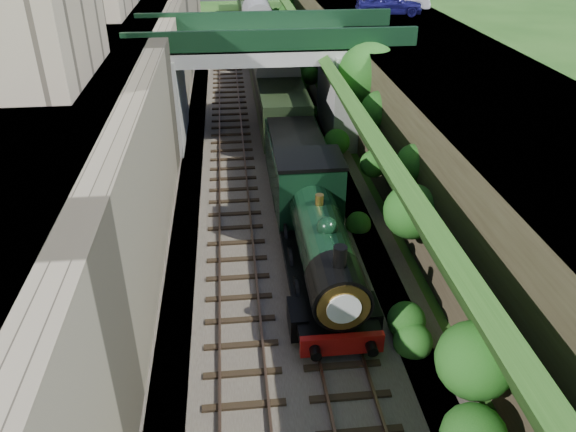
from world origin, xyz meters
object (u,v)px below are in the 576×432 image
object	(u,v)px
road_bridge	(276,74)
locomotive	(319,238)
car_blue	(389,3)
tender	(296,166)
tree	(370,78)

from	to	relation	value
road_bridge	locomotive	world-z (taller)	road_bridge
car_blue	locomotive	distance (m)	23.94
tender	car_blue	bearing A→B (deg)	60.62
car_blue	locomotive	size ratio (longest dim) A/B	0.45
car_blue	road_bridge	bearing A→B (deg)	133.23
tree	locomotive	distance (m)	13.33
road_bridge	locomotive	size ratio (longest dim) A/B	1.56
tree	car_blue	bearing A→B (deg)	70.39
car_blue	locomotive	bearing A→B (deg)	165.75
locomotive	tender	xyz separation A→B (m)	(-0.00, 7.36, -0.27)
tree	locomotive	world-z (taller)	tree
road_bridge	car_blue	xyz separation A→B (m)	(8.44, 6.36, 2.95)
road_bridge	locomotive	distance (m)	15.70
tree	car_blue	world-z (taller)	car_blue
tender	locomotive	bearing A→B (deg)	-90.00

